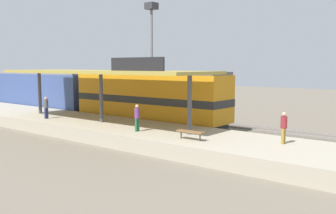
{
  "coord_description": "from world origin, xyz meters",
  "views": [
    {
      "loc": [
        -23.09,
        -21.33,
        5.03
      ],
      "look_at": [
        -1.38,
        -3.71,
        2.0
      ],
      "focal_mm": 40.63,
      "sensor_mm": 36.0,
      "label": 1
    }
  ],
  "objects_px": {
    "platform_bench": "(190,132)",
    "locomotive": "(148,98)",
    "person_waiting": "(284,126)",
    "person_boarding": "(46,107)",
    "passenger_carriage_front": "(29,90)",
    "light_mast": "(152,34)",
    "person_walking": "(137,116)",
    "freight_car": "(146,97)"
  },
  "relations": [
    {
      "from": "person_waiting",
      "to": "passenger_carriage_front",
      "type": "bearing_deg",
      "value": 83.02
    },
    {
      "from": "platform_bench",
      "to": "person_waiting",
      "type": "xyz_separation_m",
      "value": [
        2.2,
        -4.5,
        0.51
      ]
    },
    {
      "from": "light_mast",
      "to": "person_walking",
      "type": "xyz_separation_m",
      "value": [
        -13.67,
        -10.85,
        -6.54
      ]
    },
    {
      "from": "platform_bench",
      "to": "passenger_carriage_front",
      "type": "bearing_deg",
      "value": 77.27
    },
    {
      "from": "passenger_carriage_front",
      "to": "person_walking",
      "type": "relative_size",
      "value": 11.7
    },
    {
      "from": "platform_bench",
      "to": "locomotive",
      "type": "bearing_deg",
      "value": 55.0
    },
    {
      "from": "freight_car",
      "to": "light_mast",
      "type": "height_order",
      "value": "light_mast"
    },
    {
      "from": "light_mast",
      "to": "person_waiting",
      "type": "height_order",
      "value": "light_mast"
    },
    {
      "from": "person_boarding",
      "to": "passenger_carriage_front",
      "type": "bearing_deg",
      "value": 64.31
    },
    {
      "from": "light_mast",
      "to": "locomotive",
      "type": "bearing_deg",
      "value": -140.13
    },
    {
      "from": "person_boarding",
      "to": "freight_car",
      "type": "bearing_deg",
      "value": -4.66
    },
    {
      "from": "locomotive",
      "to": "passenger_carriage_front",
      "type": "relative_size",
      "value": 0.72
    },
    {
      "from": "platform_bench",
      "to": "light_mast",
      "type": "distance_m",
      "value": 21.63
    },
    {
      "from": "freight_car",
      "to": "person_walking",
      "type": "relative_size",
      "value": 7.02
    },
    {
      "from": "locomotive",
      "to": "light_mast",
      "type": "relative_size",
      "value": 1.23
    },
    {
      "from": "locomotive",
      "to": "freight_car",
      "type": "bearing_deg",
      "value": 44.0
    },
    {
      "from": "passenger_carriage_front",
      "to": "light_mast",
      "type": "relative_size",
      "value": 1.71
    },
    {
      "from": "locomotive",
      "to": "light_mast",
      "type": "distance_m",
      "value": 11.8
    },
    {
      "from": "light_mast",
      "to": "person_walking",
      "type": "relative_size",
      "value": 6.84
    },
    {
      "from": "locomotive",
      "to": "freight_car",
      "type": "xyz_separation_m",
      "value": [
        4.6,
        4.44,
        -0.44
      ]
    },
    {
      "from": "platform_bench",
      "to": "person_walking",
      "type": "distance_m",
      "value": 4.26
    },
    {
      "from": "passenger_carriage_front",
      "to": "person_waiting",
      "type": "bearing_deg",
      "value": -96.98
    },
    {
      "from": "platform_bench",
      "to": "freight_car",
      "type": "height_order",
      "value": "freight_car"
    },
    {
      "from": "freight_car",
      "to": "person_walking",
      "type": "height_order",
      "value": "freight_car"
    },
    {
      "from": "locomotive",
      "to": "passenger_carriage_front",
      "type": "xyz_separation_m",
      "value": [
        0.0,
        18.0,
        -0.1
      ]
    },
    {
      "from": "locomotive",
      "to": "person_boarding",
      "type": "xyz_separation_m",
      "value": [
        -6.1,
        5.31,
        -0.56
      ]
    },
    {
      "from": "locomotive",
      "to": "light_mast",
      "type": "height_order",
      "value": "light_mast"
    },
    {
      "from": "person_boarding",
      "to": "locomotive",
      "type": "bearing_deg",
      "value": -41.04
    },
    {
      "from": "platform_bench",
      "to": "person_boarding",
      "type": "height_order",
      "value": "person_boarding"
    },
    {
      "from": "person_walking",
      "to": "locomotive",
      "type": "bearing_deg",
      "value": 36.44
    },
    {
      "from": "locomotive",
      "to": "person_waiting",
      "type": "bearing_deg",
      "value": -106.23
    },
    {
      "from": "locomotive",
      "to": "person_walking",
      "type": "xyz_separation_m",
      "value": [
        -5.87,
        -4.34,
        -0.56
      ]
    },
    {
      "from": "platform_bench",
      "to": "freight_car",
      "type": "xyz_separation_m",
      "value": [
        10.6,
        13.01,
        0.63
      ]
    },
    {
      "from": "platform_bench",
      "to": "locomotive",
      "type": "distance_m",
      "value": 10.51
    },
    {
      "from": "person_waiting",
      "to": "locomotive",
      "type": "bearing_deg",
      "value": 73.77
    },
    {
      "from": "passenger_carriage_front",
      "to": "freight_car",
      "type": "height_order",
      "value": "passenger_carriage_front"
    },
    {
      "from": "light_mast",
      "to": "person_boarding",
      "type": "bearing_deg",
      "value": -175.06
    },
    {
      "from": "platform_bench",
      "to": "locomotive",
      "type": "height_order",
      "value": "locomotive"
    },
    {
      "from": "platform_bench",
      "to": "person_waiting",
      "type": "height_order",
      "value": "person_waiting"
    },
    {
      "from": "passenger_carriage_front",
      "to": "light_mast",
      "type": "distance_m",
      "value": 15.16
    },
    {
      "from": "locomotive",
      "to": "freight_car",
      "type": "height_order",
      "value": "locomotive"
    },
    {
      "from": "light_mast",
      "to": "person_waiting",
      "type": "bearing_deg",
      "value": -120.65
    }
  ]
}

